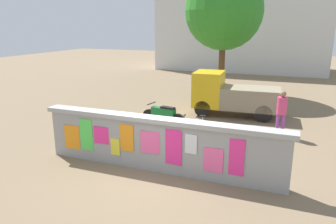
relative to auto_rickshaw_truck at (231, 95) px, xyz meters
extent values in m
plane|color=#7A664C|center=(-0.76, 1.77, -0.90)|extent=(60.00, 60.00, 0.00)
cube|color=#989898|center=(-0.76, -6.23, -0.22)|extent=(6.65, 0.30, 1.36)
cube|color=#A2A2A2|center=(-0.76, -6.23, 0.52)|extent=(6.85, 0.42, 0.12)
cube|color=orange|center=(-3.42, -6.39, -0.25)|extent=(0.51, 0.02, 0.71)
cube|color=#4CD84C|center=(-2.92, -6.39, -0.11)|extent=(0.41, 0.02, 0.93)
cube|color=#F42D8C|center=(-2.42, -6.39, -0.07)|extent=(0.47, 0.04, 0.50)
cube|color=yellow|center=(-1.99, -6.39, -0.35)|extent=(0.29, 0.03, 0.48)
cube|color=orange|center=(-1.62, -6.39, -0.04)|extent=(0.41, 0.03, 0.76)
cube|color=#F9599E|center=(-0.93, -6.39, -0.07)|extent=(0.54, 0.03, 0.60)
cube|color=#F42D8C|center=(-0.28, -6.39, -0.11)|extent=(0.45, 0.03, 0.94)
cube|color=silver|center=(0.19, -6.39, 0.04)|extent=(0.32, 0.03, 0.51)
cube|color=#F9599E|center=(0.77, -6.39, -0.30)|extent=(0.49, 0.02, 0.63)
cube|color=#F42D8C|center=(1.32, -6.39, -0.14)|extent=(0.37, 0.03, 0.92)
cylinder|color=black|center=(-1.06, -0.71, -0.55)|extent=(0.71, 0.24, 0.70)
cylinder|color=black|center=(-1.13, 0.59, -0.55)|extent=(0.71, 0.24, 0.70)
cylinder|color=black|center=(1.44, -0.57, -0.55)|extent=(0.71, 0.24, 0.70)
cylinder|color=black|center=(1.37, 0.73, -0.55)|extent=(0.71, 0.24, 0.70)
cube|color=gold|center=(-0.99, -0.05, 0.20)|extent=(1.28, 1.56, 1.50)
cube|color=gray|center=(0.81, 0.04, -0.10)|extent=(2.48, 1.63, 0.90)
cylinder|color=black|center=(-2.74, -2.49, -0.60)|extent=(0.61, 0.21, 0.60)
cylinder|color=black|center=(-1.46, -2.72, -0.60)|extent=(0.61, 0.23, 0.60)
cube|color=#197233|center=(-2.10, -2.60, -0.32)|extent=(1.03, 0.42, 0.32)
cube|color=black|center=(-1.91, -2.64, -0.14)|extent=(0.59, 0.32, 0.10)
cube|color=#262626|center=(-2.64, -2.50, -0.05)|extent=(0.14, 0.56, 0.03)
cylinder|color=black|center=(-3.94, -4.67, -0.57)|extent=(0.66, 0.09, 0.66)
cylinder|color=black|center=(-2.90, -4.59, -0.57)|extent=(0.66, 0.09, 0.66)
cube|color=#197233|center=(-3.42, -4.63, -0.39)|extent=(0.95, 0.12, 0.06)
cylinder|color=#197233|center=(-3.27, -4.62, -0.17)|extent=(0.03, 0.03, 0.40)
cube|color=black|center=(-3.27, -4.62, 0.03)|extent=(0.21, 0.10, 0.05)
cube|color=black|center=(-3.89, -4.67, -0.02)|extent=(0.08, 0.44, 0.03)
cylinder|color=black|center=(-0.90, -3.87, -0.57)|extent=(0.66, 0.12, 0.66)
cylinder|color=black|center=(0.15, -3.75, -0.57)|extent=(0.66, 0.12, 0.66)
cube|color=silver|center=(-0.38, -3.81, -0.39)|extent=(0.95, 0.15, 0.06)
cylinder|color=silver|center=(-0.23, -3.79, -0.17)|extent=(0.03, 0.03, 0.40)
cube|color=black|center=(-0.23, -3.79, 0.03)|extent=(0.21, 0.10, 0.05)
cube|color=black|center=(-0.85, -3.86, -0.02)|extent=(0.09, 0.44, 0.03)
cylinder|color=purple|center=(2.05, -2.10, -0.50)|extent=(0.12, 0.12, 0.80)
cylinder|color=purple|center=(2.23, -2.08, -0.50)|extent=(0.12, 0.12, 0.80)
cylinder|color=#D83F72|center=(2.14, -2.09, 0.20)|extent=(0.37, 0.37, 0.60)
sphere|color=#8C664C|center=(2.14, -2.09, 0.61)|extent=(0.22, 0.22, 0.22)
cylinder|color=brown|center=(-1.41, 4.41, 0.63)|extent=(0.35, 0.35, 3.06)
sphere|color=#297E22|center=(-1.41, 4.41, 3.64)|extent=(4.23, 4.23, 4.23)
cube|color=silver|center=(-2.06, 15.43, 2.61)|extent=(13.90, 6.08, 7.03)
camera|label=1|loc=(2.37, -13.53, 2.90)|focal=34.17mm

